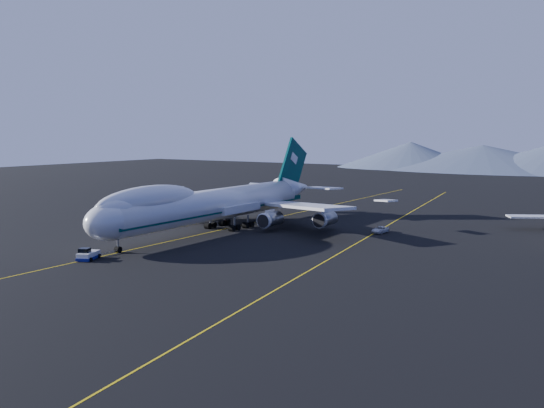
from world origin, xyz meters
The scene contains 6 objects.
ground centered at (0.00, 0.00, 0.00)m, with size 500.00×500.00×0.00m, color black.
taxiway_line_main centered at (0.00, 0.00, 0.01)m, with size 0.25×220.00×0.01m, color #D9B90C.
taxiway_line_side centered at (30.00, 10.00, 0.01)m, with size 0.25×200.00×0.01m, color #D9B90C.
boeing_747 centered at (0.00, 0.03, 5.81)m, with size 59.62×72.43×19.37m.
pushback_tug centered at (0.15, -33.08, 0.61)m, with size 3.78×4.99×1.94m.
service_van centered at (30.00, 17.10, 0.66)m, with size 2.20×4.77×1.33m, color silver.
Camera 1 is at (77.39, -98.49, 20.63)m, focal length 40.00 mm.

